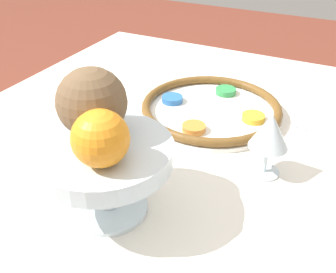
{
  "coord_description": "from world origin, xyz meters",
  "views": [
    {
      "loc": [
        0.61,
        0.31,
        1.22
      ],
      "look_at": [
        0.03,
        0.01,
        0.8
      ],
      "focal_mm": 42.0,
      "sensor_mm": 36.0,
      "label": 1
    }
  ],
  "objects_px": {
    "orange_fruit": "(100,138)",
    "bread_plate": "(76,134)",
    "wine_glass": "(270,133)",
    "fruit_stand": "(102,159)",
    "napkin_roll": "(66,134)",
    "coconut": "(92,102)",
    "seder_plate": "(211,109)"
  },
  "relations": [
    {
      "from": "orange_fruit",
      "to": "bread_plate",
      "type": "relative_size",
      "value": 0.53
    },
    {
      "from": "orange_fruit",
      "to": "wine_glass",
      "type": "bearing_deg",
      "value": 144.56
    },
    {
      "from": "orange_fruit",
      "to": "fruit_stand",
      "type": "bearing_deg",
      "value": -140.89
    },
    {
      "from": "bread_plate",
      "to": "fruit_stand",
      "type": "bearing_deg",
      "value": 50.28
    },
    {
      "from": "bread_plate",
      "to": "napkin_roll",
      "type": "distance_m",
      "value": 0.03
    },
    {
      "from": "coconut",
      "to": "fruit_stand",
      "type": "bearing_deg",
      "value": 47.96
    },
    {
      "from": "fruit_stand",
      "to": "bread_plate",
      "type": "bearing_deg",
      "value": -129.72
    },
    {
      "from": "wine_glass",
      "to": "orange_fruit",
      "type": "relative_size",
      "value": 1.55
    },
    {
      "from": "napkin_roll",
      "to": "coconut",
      "type": "bearing_deg",
      "value": 57.23
    },
    {
      "from": "wine_glass",
      "to": "napkin_roll",
      "type": "height_order",
      "value": "wine_glass"
    },
    {
      "from": "seder_plate",
      "to": "orange_fruit",
      "type": "bearing_deg",
      "value": -0.89
    },
    {
      "from": "fruit_stand",
      "to": "bread_plate",
      "type": "xyz_separation_m",
      "value": [
        -0.15,
        -0.19,
        -0.09
      ]
    },
    {
      "from": "fruit_stand",
      "to": "orange_fruit",
      "type": "height_order",
      "value": "orange_fruit"
    },
    {
      "from": "coconut",
      "to": "bread_plate",
      "type": "distance_m",
      "value": 0.27
    },
    {
      "from": "seder_plate",
      "to": "bread_plate",
      "type": "relative_size",
      "value": 2.15
    },
    {
      "from": "seder_plate",
      "to": "bread_plate",
      "type": "bearing_deg",
      "value": -44.68
    },
    {
      "from": "orange_fruit",
      "to": "seder_plate",
      "type": "bearing_deg",
      "value": 179.11
    },
    {
      "from": "seder_plate",
      "to": "fruit_stand",
      "type": "bearing_deg",
      "value": -5.46
    },
    {
      "from": "seder_plate",
      "to": "orange_fruit",
      "type": "distance_m",
      "value": 0.44
    },
    {
      "from": "orange_fruit",
      "to": "bread_plate",
      "type": "bearing_deg",
      "value": -131.54
    },
    {
      "from": "coconut",
      "to": "napkin_roll",
      "type": "height_order",
      "value": "coconut"
    },
    {
      "from": "seder_plate",
      "to": "coconut",
      "type": "bearing_deg",
      "value": -10.07
    },
    {
      "from": "fruit_stand",
      "to": "wine_glass",
      "type": "bearing_deg",
      "value": 135.76
    },
    {
      "from": "fruit_stand",
      "to": "orange_fruit",
      "type": "xyz_separation_m",
      "value": [
        0.04,
        0.03,
        0.07
      ]
    },
    {
      "from": "seder_plate",
      "to": "fruit_stand",
      "type": "xyz_separation_m",
      "value": [
        0.38,
        -0.04,
        0.09
      ]
    },
    {
      "from": "seder_plate",
      "to": "wine_glass",
      "type": "bearing_deg",
      "value": 45.98
    },
    {
      "from": "orange_fruit",
      "to": "bread_plate",
      "type": "xyz_separation_m",
      "value": [
        -0.19,
        -0.22,
        -0.16
      ]
    },
    {
      "from": "coconut",
      "to": "napkin_roll",
      "type": "distance_m",
      "value": 0.25
    },
    {
      "from": "wine_glass",
      "to": "bread_plate",
      "type": "relative_size",
      "value": 0.82
    },
    {
      "from": "napkin_roll",
      "to": "orange_fruit",
      "type": "bearing_deg",
      "value": 52.92
    },
    {
      "from": "fruit_stand",
      "to": "napkin_roll",
      "type": "xyz_separation_m",
      "value": [
        -0.13,
        -0.19,
        -0.08
      ]
    },
    {
      "from": "orange_fruit",
      "to": "napkin_roll",
      "type": "bearing_deg",
      "value": -127.08
    }
  ]
}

